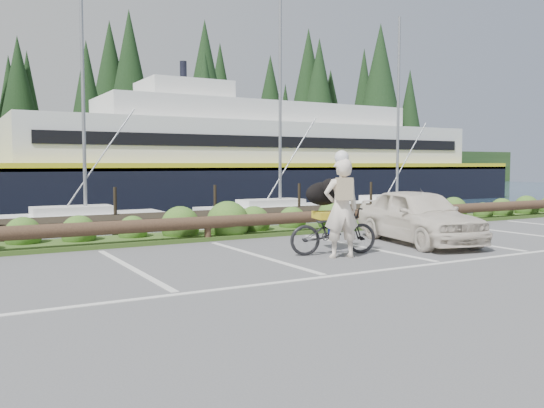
% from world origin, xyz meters
% --- Properties ---
extents(ground, '(72.00, 72.00, 0.00)m').
position_xyz_m(ground, '(0.00, 0.00, 0.00)').
color(ground, '#545456').
extents(vegetation_strip, '(34.00, 1.60, 0.10)m').
position_xyz_m(vegetation_strip, '(0.00, 5.30, 0.05)').
color(vegetation_strip, '#3D5B21').
rests_on(vegetation_strip, ground).
extents(log_rail, '(32.00, 0.30, 0.60)m').
position_xyz_m(log_rail, '(0.00, 4.60, 0.00)').
color(log_rail, '#443021').
rests_on(log_rail, ground).
extents(bicycle, '(1.94, 1.09, 0.96)m').
position_xyz_m(bicycle, '(1.42, 1.47, 0.48)').
color(bicycle, black).
rests_on(bicycle, ground).
extents(cyclist, '(0.81, 0.64, 1.95)m').
position_xyz_m(cyclist, '(1.31, 1.06, 0.97)').
color(cyclist, '#F4E4CF').
rests_on(cyclist, ground).
extents(dog, '(0.64, 0.95, 0.50)m').
position_xyz_m(dog, '(1.58, 2.04, 1.21)').
color(dog, black).
rests_on(dog, bicycle).
extents(parked_car, '(2.21, 3.98, 1.28)m').
position_xyz_m(parked_car, '(4.14, 1.86, 0.64)').
color(parked_car, silver).
rests_on(parked_car, ground).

